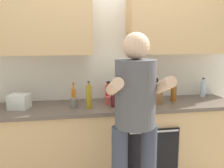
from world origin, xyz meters
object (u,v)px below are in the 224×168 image
(grocery_bag_produce, at_px, (19,101))
(bottle_soda, at_px, (129,96))
(bottle_water, at_px, (203,89))
(person_standing, at_px, (135,114))
(bottle_syrup, at_px, (174,92))
(knife_block, at_px, (156,93))
(bottle_hotsauce, at_px, (108,92))
(bottle_juice, at_px, (74,96))
(cup_ceramic, at_px, (109,100))
(cup_stoneware, at_px, (74,103))
(bottle_oil, at_px, (89,97))
(bottle_wine, at_px, (114,99))
(potted_herb, at_px, (128,89))

(grocery_bag_produce, bearing_deg, bottle_soda, -9.86)
(bottle_water, bearing_deg, person_standing, -141.56)
(bottle_syrup, bearing_deg, knife_block, -163.17)
(bottle_water, bearing_deg, bottle_hotsauce, -178.70)
(bottle_juice, bearing_deg, cup_ceramic, -16.17)
(bottle_hotsauce, height_order, cup_stoneware, bottle_hotsauce)
(bottle_hotsauce, relative_size, knife_block, 0.81)
(bottle_oil, distance_m, cup_stoneware, 0.19)
(bottle_juice, relative_size, cup_ceramic, 2.62)
(bottle_water, bearing_deg, grocery_bag_produce, -175.03)
(bottle_oil, bearing_deg, knife_block, 6.04)
(bottle_soda, height_order, bottle_hotsauce, bottle_soda)
(bottle_syrup, height_order, grocery_bag_produce, bottle_syrup)
(bottle_soda, bearing_deg, person_standing, -98.41)
(person_standing, xyz_separation_m, bottle_water, (1.14, 0.91, 0.01))
(grocery_bag_produce, bearing_deg, bottle_wine, -6.43)
(potted_herb, bearing_deg, bottle_water, 5.82)
(bottle_wine, bearing_deg, bottle_oil, -175.73)
(bottle_juice, height_order, bottle_water, bottle_water)
(cup_ceramic, relative_size, potted_herb, 0.33)
(bottle_water, relative_size, knife_block, 0.83)
(bottle_soda, bearing_deg, bottle_hotsauce, 114.05)
(bottle_hotsauce, distance_m, knife_block, 0.56)
(bottle_syrup, distance_m, bottle_water, 0.50)
(bottle_juice, bearing_deg, bottle_wine, -29.53)
(bottle_wine, height_order, bottle_syrup, bottle_syrup)
(person_standing, relative_size, cup_stoneware, 16.82)
(bottle_juice, bearing_deg, person_standing, -59.83)
(person_standing, distance_m, bottle_soda, 0.53)
(knife_block, bearing_deg, bottle_hotsauce, 157.59)
(bottle_hotsauce, relative_size, cup_ceramic, 2.63)
(bottle_oil, relative_size, cup_stoneware, 2.90)
(bottle_juice, relative_size, bottle_syrup, 0.89)
(cup_ceramic, relative_size, cup_stoneware, 0.89)
(bottle_water, xyz_separation_m, grocery_bag_produce, (-2.20, -0.19, -0.02))
(potted_herb, bearing_deg, knife_block, -25.01)
(cup_stoneware, bearing_deg, knife_block, 0.43)
(bottle_hotsauce, bearing_deg, grocery_bag_produce, -170.45)
(cup_stoneware, bearing_deg, bottle_juice, 88.76)
(person_standing, height_order, bottle_juice, person_standing)
(bottle_wine, height_order, bottle_oil, bottle_oil)
(cup_ceramic, height_order, cup_stoneware, cup_stoneware)
(bottle_wine, bearing_deg, bottle_soda, -30.21)
(bottle_juice, bearing_deg, potted_herb, -3.45)
(bottle_syrup, bearing_deg, bottle_water, 19.63)
(bottle_hotsauce, bearing_deg, bottle_syrup, -10.57)
(bottle_hotsauce, height_order, potted_herb, potted_herb)
(bottle_juice, xyz_separation_m, bottle_syrup, (1.16, -0.10, 0.02))
(cup_stoneware, relative_size, grocery_bag_produce, 0.51)
(cup_stoneware, bearing_deg, potted_herb, 12.98)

